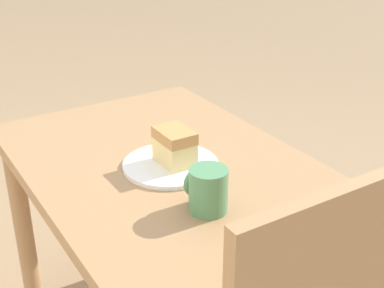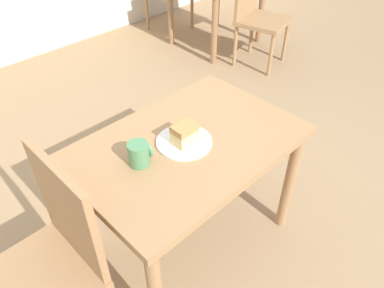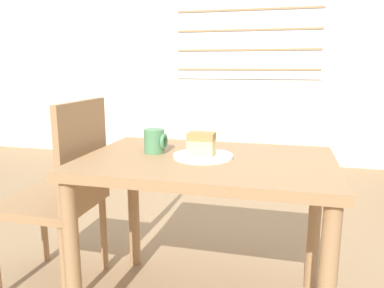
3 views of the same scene
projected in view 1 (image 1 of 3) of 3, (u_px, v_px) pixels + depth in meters
name	position (u px, v px, depth m)	size (l,w,h in m)	color
dining_table_near	(169.00, 199.00, 1.47)	(1.04, 0.70, 0.71)	#9E754C
plate	(171.00, 165.00, 1.41)	(0.25, 0.25, 0.01)	white
cake_slice	(175.00, 146.00, 1.38)	(0.11, 0.08, 0.09)	#E0C67F
coffee_mug	(207.00, 189.00, 1.20)	(0.10, 0.09, 0.10)	#4C8456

